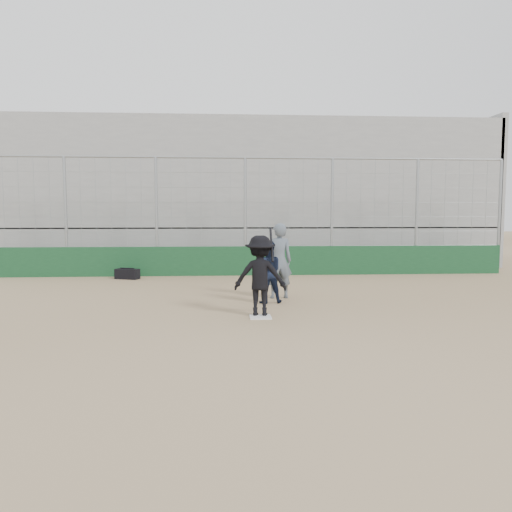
{
  "coord_description": "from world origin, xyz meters",
  "views": [
    {
      "loc": [
        -0.76,
        -10.07,
        2.16
      ],
      "look_at": [
        0.0,
        1.4,
        1.15
      ],
      "focal_mm": 35.0,
      "sensor_mm": 36.0,
      "label": 1
    }
  ],
  "objects": [
    {
      "name": "ground",
      "position": [
        0.0,
        0.0,
        0.0
      ],
      "size": [
        90.0,
        90.0,
        0.0
      ],
      "primitive_type": "plane",
      "color": "brown",
      "rests_on": "ground"
    },
    {
      "name": "home_plate",
      "position": [
        0.0,
        0.0,
        0.01
      ],
      "size": [
        0.44,
        0.44,
        0.02
      ],
      "primitive_type": "cube",
      "color": "white",
      "rests_on": "ground"
    },
    {
      "name": "backstop",
      "position": [
        0.0,
        7.0,
        0.96
      ],
      "size": [
        18.1,
        0.25,
        4.04
      ],
      "color": "#133B1F",
      "rests_on": "ground"
    },
    {
      "name": "bleachers",
      "position": [
        0.0,
        11.95,
        2.92
      ],
      "size": [
        20.25,
        6.7,
        6.98
      ],
      "color": "gray",
      "rests_on": "ground"
    },
    {
      "name": "batter_at_plate",
      "position": [
        0.01,
        0.19,
        0.84
      ],
      "size": [
        1.16,
        0.82,
        1.84
      ],
      "color": "black",
      "rests_on": "ground"
    },
    {
      "name": "catcher_crouched",
      "position": [
        0.29,
        1.63,
        0.51
      ],
      "size": [
        0.78,
        0.64,
        1.02
      ],
      "color": "black",
      "rests_on": "ground"
    },
    {
      "name": "umpire",
      "position": [
        0.63,
        2.32,
        0.85
      ],
      "size": [
        0.74,
        0.53,
        1.7
      ],
      "primitive_type": "imported",
      "rotation": [
        0.0,
        0.0,
        3.27
      ],
      "color": "#545F6A",
      "rests_on": "ground"
    },
    {
      "name": "equipment_bag",
      "position": [
        -3.87,
        6.24,
        0.17
      ],
      "size": [
        0.84,
        0.58,
        0.37
      ],
      "color": "black",
      "rests_on": "ground"
    }
  ]
}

